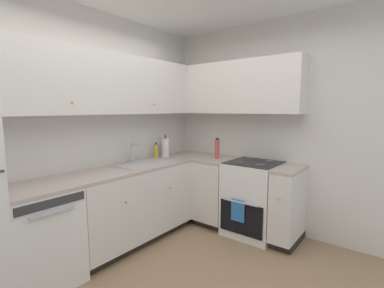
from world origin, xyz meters
name	(u,v)px	position (x,y,z in m)	size (l,w,h in m)	color
wall_back	(80,131)	(0.00, 1.50, 1.33)	(3.66, 0.05, 2.66)	silver
wall_right	(275,128)	(1.80, 0.00, 1.33)	(0.05, 3.05, 2.66)	silver
dishwasher	(38,238)	(-0.63, 1.17, 0.44)	(0.60, 0.63, 0.87)	white
lower_cabinets_back	(132,205)	(0.42, 1.18, 0.44)	(1.51, 0.62, 0.87)	silver
countertop_back	(131,168)	(0.42, 1.17, 0.89)	(2.71, 0.60, 0.04)	#B7A89E
lower_cabinets_right	(241,197)	(1.48, 0.30, 0.44)	(0.62, 1.32, 0.87)	silver
countertop_right	(241,163)	(1.48, 0.30, 0.89)	(0.60, 1.32, 0.03)	#B7A89E
oven_range	(253,198)	(1.50, 0.13, 0.46)	(0.68, 0.62, 1.06)	white
upper_cabinets_back	(109,84)	(0.26, 1.31, 1.84)	(2.39, 0.34, 0.66)	silver
upper_cabinets_right	(231,88)	(1.62, 0.54, 1.84)	(0.32, 1.87, 0.66)	silver
sink	(145,167)	(0.61, 1.14, 0.87)	(0.64, 0.40, 0.10)	#B7B7BC
faucet	(133,151)	(0.62, 1.35, 1.05)	(0.07, 0.16, 0.24)	silver
soap_bottle	(156,151)	(1.01, 1.35, 1.00)	(0.05, 0.05, 0.21)	gold
paper_towel_roll	(165,147)	(1.18, 1.33, 1.03)	(0.11, 0.11, 0.31)	white
oil_bottle	(217,149)	(1.48, 0.66, 1.04)	(0.06, 0.06, 0.28)	#BF4C3F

